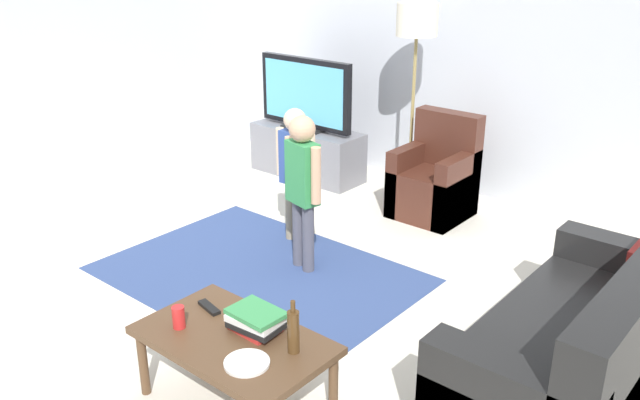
# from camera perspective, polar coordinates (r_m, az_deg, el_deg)

# --- Properties ---
(ground) EXTENTS (7.80, 7.80, 0.00)m
(ground) POSITION_cam_1_polar(r_m,az_deg,el_deg) (4.38, -5.13, -10.16)
(ground) COLOR beige
(wall_back) EXTENTS (6.00, 0.12, 2.70)m
(wall_back) POSITION_cam_1_polar(r_m,az_deg,el_deg) (6.27, 14.59, 12.24)
(wall_back) COLOR silver
(wall_back) RESTS_ON ground
(wall_left) EXTENTS (0.12, 6.00, 2.70)m
(wall_left) POSITION_cam_1_polar(r_m,az_deg,el_deg) (6.32, -25.62, 10.90)
(wall_left) COLOR silver
(wall_left) RESTS_ON ground
(area_rug) EXTENTS (2.20, 1.60, 0.01)m
(area_rug) POSITION_cam_1_polar(r_m,az_deg,el_deg) (4.92, -5.24, -6.32)
(area_rug) COLOR #33477A
(area_rug) RESTS_ON ground
(tv_stand) EXTENTS (1.20, 0.44, 0.50)m
(tv_stand) POSITION_cam_1_polar(r_m,az_deg,el_deg) (6.82, -1.11, 4.08)
(tv_stand) COLOR slate
(tv_stand) RESTS_ON ground
(tv) EXTENTS (1.10, 0.28, 0.71)m
(tv) POSITION_cam_1_polar(r_m,az_deg,el_deg) (6.64, -1.27, 9.00)
(tv) COLOR black
(tv) RESTS_ON tv_stand
(couch) EXTENTS (0.80, 1.80, 0.86)m
(couch) POSITION_cam_1_polar(r_m,az_deg,el_deg) (3.84, 21.92, -11.80)
(couch) COLOR black
(couch) RESTS_ON ground
(armchair) EXTENTS (0.60, 0.60, 0.90)m
(armchair) POSITION_cam_1_polar(r_m,az_deg,el_deg) (5.92, 9.91, 1.52)
(armchair) COLOR #472319
(armchair) RESTS_ON ground
(floor_lamp) EXTENTS (0.36, 0.36, 1.78)m
(floor_lamp) POSITION_cam_1_polar(r_m,az_deg,el_deg) (5.99, 8.28, 14.16)
(floor_lamp) COLOR #262626
(floor_lamp) RESTS_ON ground
(child_near_tv) EXTENTS (0.37, 0.18, 1.10)m
(child_near_tv) POSITION_cam_1_polar(r_m,az_deg,el_deg) (5.19, -2.11, 3.16)
(child_near_tv) COLOR gray
(child_near_tv) RESTS_ON ground
(child_center) EXTENTS (0.38, 0.19, 1.16)m
(child_center) POSITION_cam_1_polar(r_m,az_deg,el_deg) (4.72, -1.49, 1.77)
(child_center) COLOR #4C4C59
(child_center) RESTS_ON ground
(coffee_table) EXTENTS (1.00, 0.60, 0.42)m
(coffee_table) POSITION_cam_1_polar(r_m,az_deg,el_deg) (3.49, -7.37, -12.21)
(coffee_table) COLOR #513823
(coffee_table) RESTS_ON ground
(book_stack) EXTENTS (0.29, 0.24, 0.12)m
(book_stack) POSITION_cam_1_polar(r_m,az_deg,el_deg) (3.47, -5.47, -10.19)
(book_stack) COLOR red
(book_stack) RESTS_ON coffee_table
(bottle) EXTENTS (0.06, 0.06, 0.28)m
(bottle) POSITION_cam_1_polar(r_m,az_deg,el_deg) (3.27, -2.30, -11.15)
(bottle) COLOR #4C3319
(bottle) RESTS_ON coffee_table
(tv_remote) EXTENTS (0.18, 0.08, 0.02)m
(tv_remote) POSITION_cam_1_polar(r_m,az_deg,el_deg) (3.71, -9.48, -9.06)
(tv_remote) COLOR black
(tv_remote) RESTS_ON coffee_table
(soda_can) EXTENTS (0.07, 0.07, 0.12)m
(soda_can) POSITION_cam_1_polar(r_m,az_deg,el_deg) (3.55, -12.02, -9.79)
(soda_can) COLOR red
(soda_can) RESTS_ON coffee_table
(plate) EXTENTS (0.22, 0.22, 0.02)m
(plate) POSITION_cam_1_polar(r_m,az_deg,el_deg) (3.26, -6.28, -13.70)
(plate) COLOR white
(plate) RESTS_ON coffee_table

